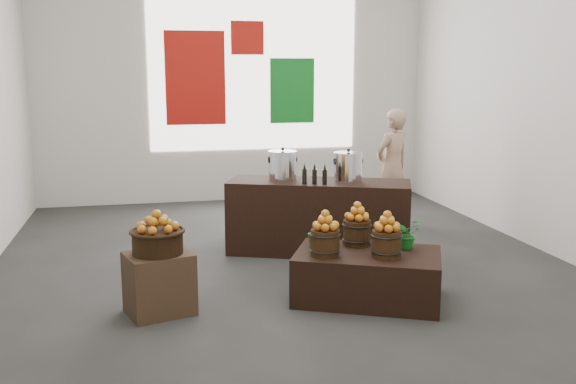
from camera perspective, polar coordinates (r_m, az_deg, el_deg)
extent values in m
plane|color=#333331|center=(6.87, -0.52, -6.38)|extent=(7.00, 7.00, 0.00)
cube|color=beige|center=(10.01, -4.78, 10.64)|extent=(6.00, 0.04, 4.00)
cube|color=white|center=(10.03, -3.04, 10.66)|extent=(3.20, 0.02, 2.40)
cube|color=#A8130C|center=(9.91, -8.24, 9.99)|extent=(0.90, 0.04, 1.40)
cube|color=#116E1F|center=(10.14, 0.37, 8.99)|extent=(0.70, 0.04, 1.00)
cube|color=#A8130C|center=(10.02, -3.64, 13.52)|extent=(0.50, 0.04, 0.50)
cube|color=brown|center=(5.56, -11.37, -7.96)|extent=(0.63, 0.56, 0.52)
cylinder|color=black|center=(5.45, -11.51, -4.40)|extent=(0.42, 0.42, 0.19)
cube|color=black|center=(5.81, 7.08, -7.44)|extent=(1.47, 1.24, 0.44)
cylinder|color=#351F0E|center=(5.59, 3.31, -4.52)|extent=(0.25, 0.25, 0.23)
cylinder|color=#351F0E|center=(5.61, 8.75, -4.57)|extent=(0.25, 0.25, 0.23)
cylinder|color=#351F0E|center=(5.95, 6.15, -3.61)|extent=(0.25, 0.25, 0.23)
imported|color=#14611B|center=(5.89, 10.52, -3.68)|extent=(0.31, 0.30, 0.27)
imported|color=#14611B|center=(5.89, 2.48, -3.52)|extent=(0.18, 0.16, 0.27)
cube|color=black|center=(7.18, 2.75, -2.24)|extent=(2.09, 1.33, 0.82)
cylinder|color=silver|center=(7.13, -0.48, 2.29)|extent=(0.31, 0.31, 0.31)
cylinder|color=silver|center=(7.04, 5.37, 2.14)|extent=(0.31, 0.31, 0.31)
imported|color=tan|center=(8.53, 9.24, 2.18)|extent=(0.66, 0.57, 1.53)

